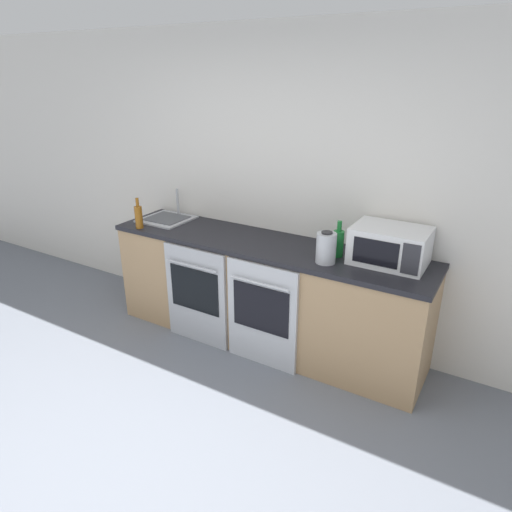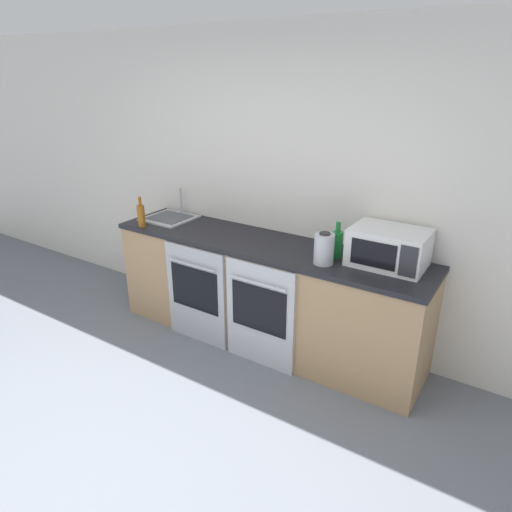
# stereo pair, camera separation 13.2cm
# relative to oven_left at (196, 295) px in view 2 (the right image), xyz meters

# --- Properties ---
(ground_plane) EXTENTS (16.00, 16.00, 0.00)m
(ground_plane) POSITION_rel_oven_left_xyz_m (0.49, -1.62, -0.45)
(ground_plane) COLOR slate
(wall_back) EXTENTS (10.00, 0.06, 2.60)m
(wall_back) POSITION_rel_oven_left_xyz_m (0.49, 0.66, 0.85)
(wall_back) COLOR silver
(wall_back) RESTS_ON ground_plane
(counter_back) EXTENTS (2.77, 0.64, 0.92)m
(counter_back) POSITION_rel_oven_left_xyz_m (0.49, 0.32, 0.02)
(counter_back) COLOR tan
(counter_back) RESTS_ON ground_plane
(oven_left) EXTENTS (0.62, 0.06, 0.88)m
(oven_left) POSITION_rel_oven_left_xyz_m (0.00, 0.00, 0.00)
(oven_left) COLOR #A8AAAF
(oven_left) RESTS_ON ground_plane
(oven_right) EXTENTS (0.62, 0.06, 0.88)m
(oven_right) POSITION_rel_oven_left_xyz_m (0.65, 0.00, 0.00)
(oven_right) COLOR #B7BABF
(oven_right) RESTS_ON ground_plane
(microwave) EXTENTS (0.53, 0.39, 0.27)m
(microwave) POSITION_rel_oven_left_xyz_m (1.48, 0.41, 0.61)
(microwave) COLOR silver
(microwave) RESTS_ON counter_back
(bottle_green) EXTENTS (0.08, 0.08, 0.28)m
(bottle_green) POSITION_rel_oven_left_xyz_m (1.11, 0.35, 0.59)
(bottle_green) COLOR #19722D
(bottle_green) RESTS_ON counter_back
(bottle_amber) EXTENTS (0.07, 0.07, 0.28)m
(bottle_amber) POSITION_rel_oven_left_xyz_m (-0.66, 0.07, 0.59)
(bottle_amber) COLOR #8C5114
(bottle_amber) RESTS_ON counter_back
(kettle) EXTENTS (0.15, 0.15, 0.24)m
(kettle) POSITION_rel_oven_left_xyz_m (1.08, 0.19, 0.59)
(kettle) COLOR #B7BABF
(kettle) RESTS_ON counter_back
(sink) EXTENTS (0.43, 0.43, 0.26)m
(sink) POSITION_rel_oven_left_xyz_m (-0.61, 0.38, 0.49)
(sink) COLOR #A8AAAF
(sink) RESTS_ON counter_back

